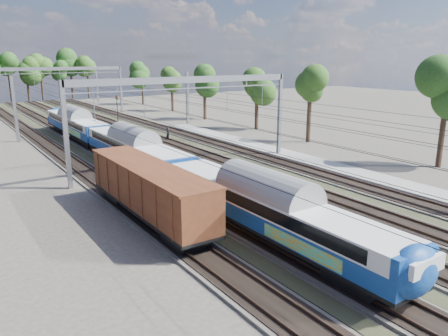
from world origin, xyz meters
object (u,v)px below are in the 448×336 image
signal_near (117,108)px  signal_far (122,92)px  freight_boxcar (149,188)px  emu_train (135,146)px  worker (168,134)px

signal_near → signal_far: bearing=78.9°
freight_boxcar → signal_near: (12.26, 38.70, 0.98)m
freight_boxcar → signal_far: size_ratio=2.58×
freight_boxcar → emu_train: bearing=71.0°
emu_train → worker: (9.68, 12.48, -1.57)m
freight_boxcar → signal_near: signal_near is taller
signal_near → emu_train: bearing=-95.5°
emu_train → signal_far: size_ratio=11.05×
signal_far → freight_boxcar: bearing=-124.5°
worker → emu_train: bearing=144.2°
signal_near → signal_far: signal_far is taller
signal_near → signal_far: size_ratio=0.92×
freight_boxcar → signal_near: size_ratio=2.81×
worker → signal_near: bearing=10.3°
emu_train → signal_far: bearing=70.3°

